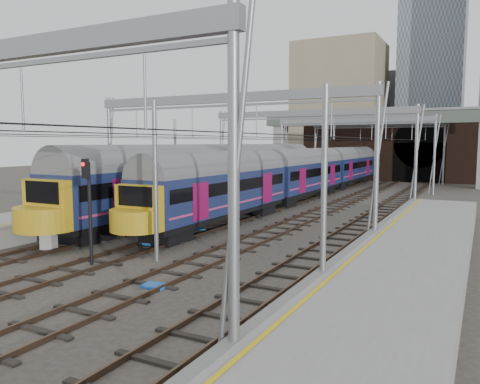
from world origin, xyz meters
The scene contains 15 objects.
ground centered at (0.00, 0.00, 0.00)m, with size 160.00×160.00×0.00m, color #38332D.
platform_left centered at (-10.18, 2.50, 0.55)m, with size 4.32×55.00×1.12m.
platform_right centered at (10.18, -1.50, 0.55)m, with size 4.32×47.00×1.12m.
tracks centered at (0.00, 15.00, 0.02)m, with size 14.40×80.00×0.22m.
overhead_line centered at (0.00, 21.49, 6.57)m, with size 16.80×80.00×8.00m.
retaining_wall centered at (1.40, 51.93, 4.33)m, with size 28.00×2.75×9.00m.
overbridge centered at (0.00, 46.00, 7.27)m, with size 28.00×3.00×9.25m.
city_skyline centered at (2.73, 70.48, 17.09)m, with size 37.50×27.50×60.00m.
train_main centered at (-2.00, 34.47, 2.44)m, with size 2.72×62.89×4.71m.
train_second centered at (-6.00, 18.39, 2.61)m, with size 3.00×34.73×5.10m.
signal_near_left centered at (-2.06, 0.10, 2.89)m, with size 0.35×0.46×4.55m.
relay_cabinet centered at (-6.20, 1.44, 0.66)m, with size 0.66×0.55×1.31m, color silver.
equip_cover_a centered at (-2.22, 4.62, 0.06)m, with size 0.97×0.68×0.11m, color blue.
equip_cover_b centered at (-2.39, 9.09, 0.05)m, with size 0.78×0.55×0.09m, color blue.
equip_cover_c centered at (2.31, -1.10, 0.05)m, with size 0.89×0.63×0.11m, color blue.
Camera 1 is at (12.65, -14.23, 5.19)m, focal length 35.00 mm.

